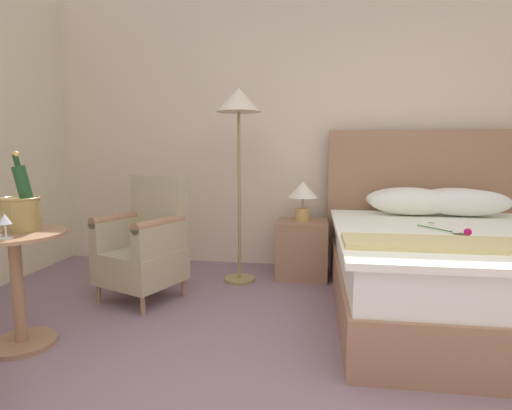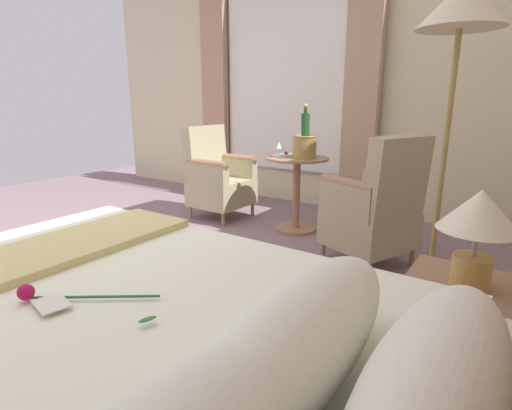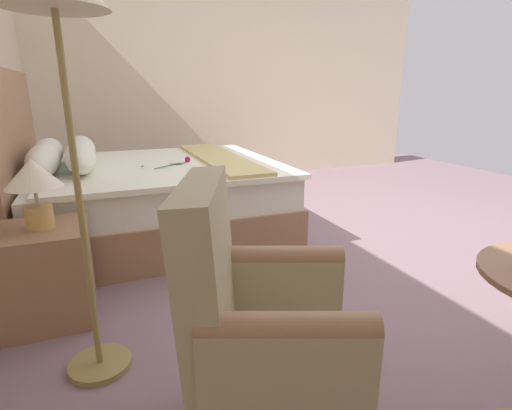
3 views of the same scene
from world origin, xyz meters
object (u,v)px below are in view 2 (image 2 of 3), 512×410
object	(u,v)px
snack_plate	(285,155)
side_table_round	(296,190)
wine_glass_near_bucket	(301,145)
armchair_facing_bed	(218,178)
bedside_lamp	(478,221)
nightstand	(459,349)
champagne_bucket	(305,143)
armchair_by_window	(376,209)
floor_lamp_brass	(459,37)
wine_glass_near_edge	(279,146)

from	to	relation	value
snack_plate	side_table_round	bearing A→B (deg)	77.70
wine_glass_near_bucket	armchair_facing_bed	xyz separation A→B (m)	(0.20, -0.87, -0.38)
bedside_lamp	side_table_round	distance (m)	2.36
nightstand	side_table_round	size ratio (longest dim) A/B	0.76
champagne_bucket	armchair_by_window	world-z (taller)	champagne_bucket
bedside_lamp	wine_glass_near_bucket	xyz separation A→B (m)	(-1.78, -1.68, 0.01)
side_table_round	champagne_bucket	size ratio (longest dim) A/B	1.46
floor_lamp_brass	armchair_by_window	bearing A→B (deg)	-141.99
armchair_by_window	bedside_lamp	bearing A→B (deg)	31.48
wine_glass_near_edge	armchair_facing_bed	bearing A→B (deg)	-91.13
bedside_lamp	nightstand	bearing A→B (deg)	0.00
wine_glass_near_bucket	wine_glass_near_edge	distance (m)	0.25
floor_lamp_brass	wine_glass_near_bucket	bearing A→B (deg)	-130.21
nightstand	wine_glass_near_edge	xyz separation A→B (m)	(-1.57, -1.79, 0.53)
nightstand	floor_lamp_brass	world-z (taller)	floor_lamp_brass
armchair_by_window	floor_lamp_brass	bearing A→B (deg)	38.01
wine_glass_near_edge	nightstand	bearing A→B (deg)	48.82
floor_lamp_brass	wine_glass_near_edge	world-z (taller)	floor_lamp_brass
side_table_round	floor_lamp_brass	bearing A→B (deg)	52.44
wine_glass_near_edge	bedside_lamp	bearing A→B (deg)	48.82
floor_lamp_brass	snack_plate	bearing A→B (deg)	-125.59
armchair_by_window	champagne_bucket	bearing A→B (deg)	-116.86
side_table_round	snack_plate	size ratio (longest dim) A/B	4.69
armchair_by_window	wine_glass_near_edge	bearing A→B (deg)	-108.04
wine_glass_near_bucket	snack_plate	bearing A→B (deg)	-48.83
side_table_round	wine_glass_near_bucket	xyz separation A→B (m)	(-0.14, -0.03, 0.40)
bedside_lamp	armchair_facing_bed	xyz separation A→B (m)	(-1.58, -2.55, -0.37)
nightstand	bedside_lamp	size ratio (longest dim) A/B	1.44
bedside_lamp	side_table_round	world-z (taller)	bedside_lamp
floor_lamp_brass	wine_glass_near_edge	size ratio (longest dim) A/B	12.47
wine_glass_near_edge	armchair_facing_bed	world-z (taller)	armchair_facing_bed
snack_plate	armchair_facing_bed	distance (m)	0.81
wine_glass_near_edge	armchair_by_window	distance (m)	1.15
floor_lamp_brass	wine_glass_near_edge	distance (m)	1.98
champagne_bucket	wine_glass_near_edge	world-z (taller)	champagne_bucket
floor_lamp_brass	snack_plate	world-z (taller)	floor_lamp_brass
champagne_bucket	armchair_facing_bed	bearing A→B (deg)	-86.48
bedside_lamp	armchair_facing_bed	bearing A→B (deg)	-121.83
wine_glass_near_edge	snack_plate	size ratio (longest dim) A/B	0.93
floor_lamp_brass	armchair_by_window	xyz separation A→B (m)	(-0.67, -0.52, -1.05)
armchair_by_window	armchair_facing_bed	xyz separation A→B (m)	(-0.35, -1.80, -0.02)
armchair_facing_bed	bedside_lamp	bearing A→B (deg)	58.17
snack_plate	bedside_lamp	bearing A→B (deg)	46.90
nightstand	bedside_lamp	bearing A→B (deg)	180.00
bedside_lamp	floor_lamp_brass	bearing A→B (deg)	-157.72
champagne_bucket	wine_glass_near_bucket	xyz separation A→B (m)	(-0.14, -0.11, -0.04)
nightstand	wine_glass_near_bucket	world-z (taller)	wine_glass_near_bucket
wine_glass_near_edge	champagne_bucket	bearing A→B (deg)	108.69
nightstand	armchair_by_window	xyz separation A→B (m)	(-1.23, -0.75, 0.17)
nightstand	side_table_round	bearing A→B (deg)	-135.06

